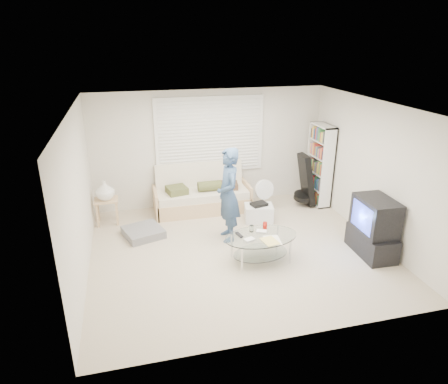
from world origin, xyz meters
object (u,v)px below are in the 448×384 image
object	(u,v)px
futon_sofa	(202,196)
bookshelf	(320,165)
tv_unit	(374,228)
coffee_table	(261,241)

from	to	relation	value
futon_sofa	bookshelf	world-z (taller)	bookshelf
tv_unit	coffee_table	size ratio (longest dim) A/B	0.79
futon_sofa	tv_unit	xyz separation A→B (m)	(2.46, -2.53, 0.17)
tv_unit	futon_sofa	bearing A→B (deg)	134.27
futon_sofa	bookshelf	bearing A→B (deg)	-4.92
tv_unit	coffee_table	bearing A→B (deg)	172.62
bookshelf	futon_sofa	bearing A→B (deg)	175.08
futon_sofa	tv_unit	size ratio (longest dim) A/B	1.99
futon_sofa	bookshelf	distance (m)	2.66
bookshelf	coffee_table	size ratio (longest dim) A/B	1.38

